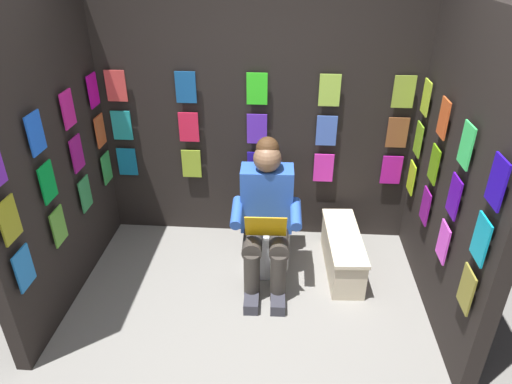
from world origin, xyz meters
TOP-DOWN VIEW (x-y plane):
  - ground_plane at (0.00, 0.00)m, footprint 30.00×30.00m
  - display_wall_back at (-0.00, -1.79)m, footprint 2.79×0.14m
  - display_wall_left at (-1.39, -0.87)m, footprint 0.14×1.75m
  - display_wall_right at (1.39, -0.87)m, footprint 0.14×1.75m
  - toilet at (-0.11, -1.27)m, footprint 0.41×0.56m
  - person_reading at (-0.12, -1.05)m, footprint 0.53×0.69m
  - comic_longbox_near at (-0.75, -1.21)m, footprint 0.31×0.84m

SIDE VIEW (x-z plane):
  - ground_plane at x=0.00m, z-range 0.00..0.00m
  - comic_longbox_near at x=-0.75m, z-range 0.00..0.34m
  - toilet at x=-0.11m, z-range -0.06..0.71m
  - person_reading at x=-0.12m, z-range 0.00..1.20m
  - display_wall_left at x=-1.39m, z-range 0.00..2.16m
  - display_wall_right at x=1.39m, z-range 0.00..2.16m
  - display_wall_back at x=0.00m, z-range 0.00..2.16m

